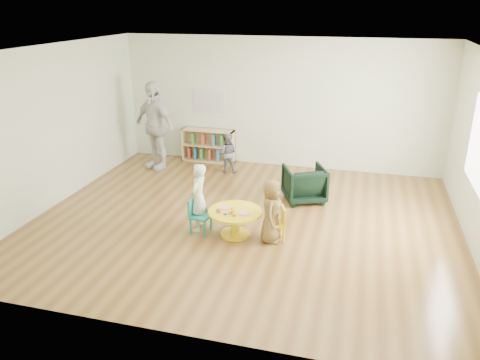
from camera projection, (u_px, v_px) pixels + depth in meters
The scene contains 11 objects.
room at pixel (246, 110), 7.24m from camera, with size 7.10×7.00×2.80m.
activity_table at pixel (235, 218), 7.32m from camera, with size 0.84×0.84×0.47m.
kid_chair_left at pixel (198, 214), 7.42m from camera, with size 0.34×0.34×0.57m.
kid_chair_right at pixel (278, 222), 7.20m from camera, with size 0.37×0.37×0.53m.
bookshelf at pixel (208, 145), 10.76m from camera, with size 1.20×0.30×0.75m.
alphabet_poster at pixel (209, 102), 10.51m from camera, with size 0.74×0.01×0.54m.
armchair at pixel (304, 184), 8.60m from camera, with size 0.70×0.73×0.66m, color black.
child_left at pixel (198, 198), 7.41m from camera, with size 0.41×0.27×1.12m, color silver.
child_right at pixel (271, 211), 7.08m from camera, with size 0.49×0.32×1.00m, color gold.
toddler at pixel (228, 153), 10.02m from camera, with size 0.42×0.32×0.86m, color #161939.
adult_caretaker at pixel (155, 126), 10.09m from camera, with size 1.12×0.47×1.92m, color silver.
Camera 1 is at (1.77, -6.93, 3.47)m, focal length 35.00 mm.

